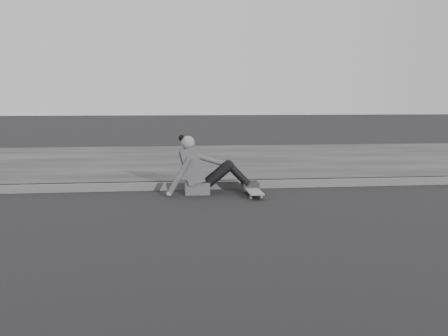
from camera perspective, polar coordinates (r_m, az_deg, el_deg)
The scene contains 4 objects.
curb at distance 8.73m, azimuth 20.18°, elevation -1.40°, with size 24.00×0.16×0.12m, color #555555.
sidewalk at distance 11.48m, azimuth 13.41°, elevation 0.97°, with size 24.00×6.00×0.12m, color #373737.
skateboard at distance 7.29m, azimuth 3.32°, elevation -2.59°, with size 0.20×0.78×0.09m.
seated_woman at distance 7.39m, azimuth -2.61°, elevation -0.16°, with size 1.38×0.46×0.88m.
Camera 1 is at (-3.92, -5.10, 1.39)m, focal length 40.00 mm.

